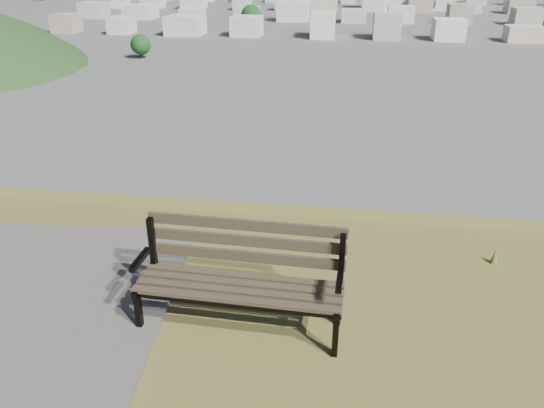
# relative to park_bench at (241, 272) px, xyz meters

# --- Properties ---
(park_bench) EXTENTS (1.82, 0.64, 0.94)m
(park_bench) POSITION_rel_park_bench_xyz_m (0.00, 0.00, 0.00)
(park_bench) COLOR #433726
(park_bench) RESTS_ON hilltop_mesa
(gravel_patch) EXTENTS (2.92, 3.93, 0.07)m
(gravel_patch) POSITION_rel_park_bench_xyz_m (-2.00, -0.40, -0.50)
(gravel_patch) COLOR #656058
(gravel_patch) RESTS_ON hilltop_mesa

